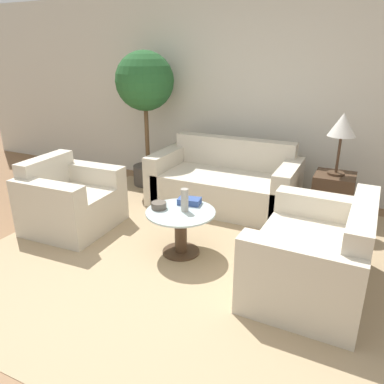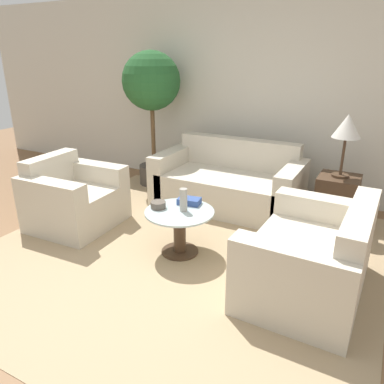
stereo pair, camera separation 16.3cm
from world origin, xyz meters
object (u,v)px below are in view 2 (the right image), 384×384
object	(u,v)px
table_lamp	(347,128)
bowl	(158,205)
vase	(183,200)
potted_plant	(152,91)
book_stack	(189,201)
loveseat	(315,262)
coffee_table	(180,226)
sofa_main	(229,184)
armchair	(72,201)

from	to	relation	value
table_lamp	bowl	bearing A→B (deg)	-136.76
vase	bowl	xyz separation A→B (m)	(-0.25, -0.06, -0.08)
potted_plant	vase	xyz separation A→B (m)	(1.39, -1.58, -0.79)
table_lamp	vase	size ratio (longest dim) A/B	3.02
potted_plant	book_stack	bearing A→B (deg)	-46.02
bowl	table_lamp	bearing A→B (deg)	43.24
loveseat	bowl	xyz separation A→B (m)	(-1.49, 0.00, 0.19)
coffee_table	bowl	xyz separation A→B (m)	(-0.22, -0.03, 0.19)
sofa_main	book_stack	xyz separation A→B (m)	(0.06, -1.16, 0.20)
sofa_main	table_lamp	size ratio (longest dim) A/B	2.69
potted_plant	bowl	world-z (taller)	potted_plant
sofa_main	book_stack	bearing A→B (deg)	-87.21
vase	bowl	size ratio (longest dim) A/B	1.52
sofa_main	armchair	size ratio (longest dim) A/B	1.91
coffee_table	table_lamp	world-z (taller)	table_lamp
coffee_table	book_stack	xyz separation A→B (m)	(-0.00, 0.20, 0.19)
armchair	potted_plant	bearing A→B (deg)	-3.33
coffee_table	potted_plant	xyz separation A→B (m)	(-1.35, 1.60, 1.05)
armchair	sofa_main	bearing A→B (deg)	-46.45
loveseat	vase	size ratio (longest dim) A/B	5.75
table_lamp	book_stack	xyz separation A→B (m)	(-1.23, -1.13, -0.64)
potted_plant	vase	size ratio (longest dim) A/B	8.48
loveseat	coffee_table	xyz separation A→B (m)	(-1.27, 0.04, 0.01)
potted_plant	bowl	bearing A→B (deg)	-55.06
loveseat	potted_plant	world-z (taller)	potted_plant
bowl	armchair	bearing A→B (deg)	178.64
sofa_main	armchair	bearing A→B (deg)	-134.18
bowl	sofa_main	bearing A→B (deg)	83.60
sofa_main	book_stack	world-z (taller)	sofa_main
sofa_main	vase	world-z (taller)	sofa_main
sofa_main	loveseat	world-z (taller)	sofa_main
loveseat	table_lamp	distance (m)	1.59
bowl	book_stack	distance (m)	0.31
loveseat	book_stack	size ratio (longest dim) A/B	5.36
sofa_main	coffee_table	world-z (taller)	sofa_main
armchair	coffee_table	distance (m)	1.38
loveseat	coffee_table	distance (m)	1.27
coffee_table	potted_plant	world-z (taller)	potted_plant
book_stack	loveseat	bearing A→B (deg)	-20.06
coffee_table	vase	distance (m)	0.27
potted_plant	book_stack	size ratio (longest dim) A/B	7.90
sofa_main	vase	distance (m)	1.37
armchair	bowl	distance (m)	1.19
loveseat	book_stack	world-z (taller)	loveseat
sofa_main	table_lamp	distance (m)	1.53
potted_plant	book_stack	distance (m)	2.13
loveseat	vase	world-z (taller)	loveseat
loveseat	potted_plant	xyz separation A→B (m)	(-2.63, 1.64, 1.06)
armchair	bowl	xyz separation A→B (m)	(1.17, -0.03, 0.19)
armchair	coffee_table	bearing A→B (deg)	-92.06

